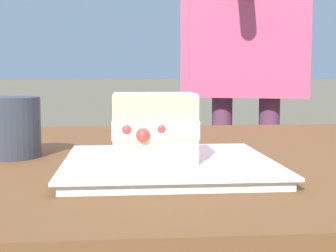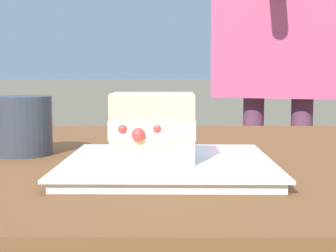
# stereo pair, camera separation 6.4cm
# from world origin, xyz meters

# --- Properties ---
(patio_table) EXTENTS (1.37, 0.84, 0.70)m
(patio_table) POSITION_xyz_m (0.00, 0.00, 0.60)
(patio_table) COLOR brown
(patio_table) RESTS_ON ground
(dessert_plate) EXTENTS (0.27, 0.27, 0.02)m
(dessert_plate) POSITION_xyz_m (0.03, -0.15, 0.71)
(dessert_plate) COLOR white
(dessert_plate) RESTS_ON patio_table
(cake_slice) EXTENTS (0.11, 0.09, 0.09)m
(cake_slice) POSITION_xyz_m (0.01, -0.17, 0.76)
(cake_slice) COLOR #EAD18C
(cake_slice) RESTS_ON dessert_plate
(coffee_cup) EXTENTS (0.09, 0.09, 0.09)m
(coffee_cup) POSITION_xyz_m (-0.20, -0.02, 0.75)
(coffee_cup) COLOR #333842
(coffee_cup) RESTS_ON patio_table
(diner_person) EXTENTS (0.44, 0.56, 1.48)m
(diner_person) POSITION_xyz_m (0.37, 0.82, 0.99)
(diner_person) COLOR #5D3049
(diner_person) RESTS_ON ground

